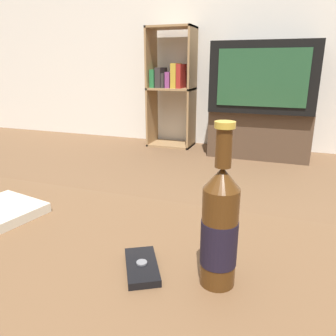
% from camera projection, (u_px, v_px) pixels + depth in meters
% --- Properties ---
extents(back_wall, '(8.00, 0.05, 2.60)m').
position_uv_depth(back_wall, '(252.00, 12.00, 3.09)').
color(back_wall, silver).
rests_on(back_wall, ground_plane).
extents(coffee_table, '(1.26, 0.73, 0.46)m').
position_uv_depth(coffee_table, '(54.00, 292.00, 0.64)').
color(coffee_table, brown).
rests_on(coffee_table, ground_plane).
extents(tv_stand, '(0.89, 0.46, 0.43)m').
position_uv_depth(tv_stand, '(260.00, 133.00, 3.08)').
color(tv_stand, '#4C3828').
rests_on(tv_stand, ground_plane).
extents(television, '(0.88, 0.59, 0.59)m').
position_uv_depth(television, '(264.00, 77.00, 2.93)').
color(television, black).
rests_on(television, tv_stand).
extents(bookshelf, '(0.46, 0.30, 1.18)m').
position_uv_depth(bookshelf, '(171.00, 85.00, 3.33)').
color(bookshelf, '#99754C').
rests_on(bookshelf, ground_plane).
extents(beer_bottle, '(0.06, 0.06, 0.28)m').
position_uv_depth(beer_bottle, '(220.00, 228.00, 0.54)').
color(beer_bottle, '#47280F').
rests_on(beer_bottle, coffee_table).
extents(cell_phone, '(0.11, 0.13, 0.02)m').
position_uv_depth(cell_phone, '(142.00, 266.00, 0.61)').
color(cell_phone, black).
rests_on(cell_phone, coffee_table).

